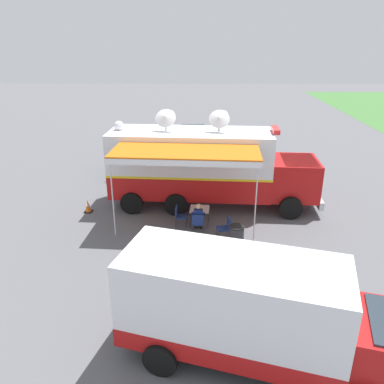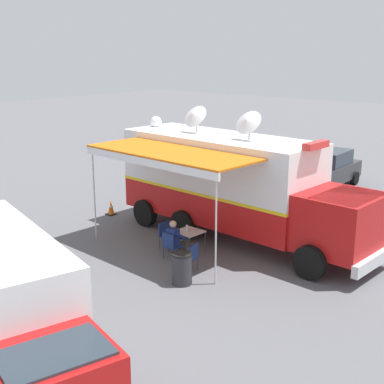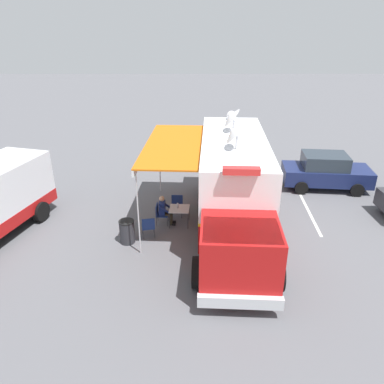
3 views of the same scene
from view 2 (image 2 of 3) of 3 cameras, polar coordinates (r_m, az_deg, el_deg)
name	(u,v)px [view 2 (image 2 of 3)]	position (r m, az deg, el deg)	size (l,w,h in m)	color
ground_plane	(219,233)	(19.13, 2.88, -4.37)	(100.00, 100.00, 0.00)	#5B5B60
lot_stripe	(252,206)	(22.38, 6.44, -1.54)	(0.12, 4.80, 0.01)	silver
command_truck	(236,184)	(18.09, 4.69, 0.90)	(5.20, 9.62, 4.53)	#B71414
folding_table	(189,233)	(17.06, -0.33, -4.40)	(0.85, 0.85, 0.73)	silver
water_bottle	(187,228)	(16.97, -0.55, -3.92)	(0.07, 0.07, 0.22)	silver
folding_chair_at_table	(171,244)	(16.58, -2.27, -5.58)	(0.51, 0.51, 0.87)	navy
folding_chair_beside_table	(167,233)	(17.55, -2.72, -4.40)	(0.51, 0.51, 0.87)	navy
folding_chair_spare_by_truck	(190,256)	(15.66, -0.19, -6.84)	(0.56, 0.56, 0.87)	navy
seated_responder	(175,238)	(16.66, -1.81, -4.97)	(0.68, 0.58, 1.25)	navy
trash_bin	(182,268)	(14.94, -1.08, -8.19)	(0.57, 0.57, 0.91)	#2D2D33
traffic_cone	(111,208)	(21.34, -8.68, -1.67)	(0.36, 0.36, 0.58)	black
support_truck	(2,306)	(11.50, -19.70, -11.45)	(3.79, 7.10, 2.70)	white
car_behind_truck	(327,169)	(25.99, 14.26, 2.41)	(4.25, 2.11, 1.76)	#2D2D33
car_far_corner	(227,172)	(24.64, 3.82, 2.17)	(4.37, 2.36, 1.76)	navy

